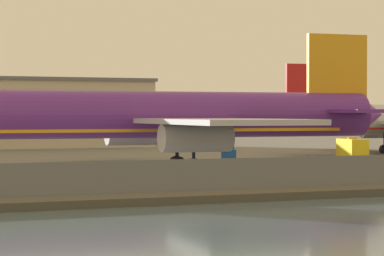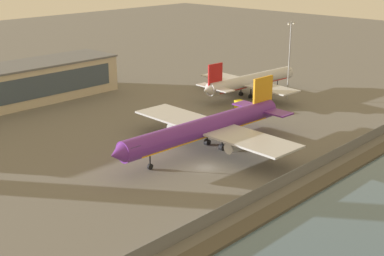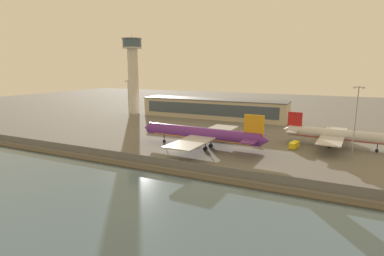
% 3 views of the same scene
% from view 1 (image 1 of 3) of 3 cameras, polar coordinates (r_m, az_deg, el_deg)
% --- Properties ---
extents(ground_plane, '(500.00, 500.00, 0.00)m').
position_cam_1_polar(ground_plane, '(74.15, -5.62, -3.19)').
color(ground_plane, '#66635E').
extents(shoreline_seawall, '(320.00, 3.00, 0.50)m').
position_cam_1_polar(shoreline_seawall, '(54.96, 0.77, -4.37)').
color(shoreline_seawall, '#474238').
rests_on(shoreline_seawall, ground).
extents(perimeter_fence, '(280.00, 0.10, 2.33)m').
position_cam_1_polar(perimeter_fence, '(59.02, -0.99, -3.11)').
color(perimeter_fence, slate).
rests_on(perimeter_fence, ground).
extents(cargo_jet_purple, '(48.01, 41.47, 13.13)m').
position_cam_1_polar(cargo_jet_purple, '(82.71, -1.90, 0.72)').
color(cargo_jet_purple, '#602889').
rests_on(cargo_jet_purple, ground).
extents(baggage_tug, '(2.72, 3.57, 1.80)m').
position_cam_1_polar(baggage_tug, '(101.47, 2.31, -1.61)').
color(baggage_tug, '#19519E').
rests_on(baggage_tug, ground).
extents(ops_van, '(3.13, 5.52, 2.48)m').
position_cam_1_polar(ops_van, '(107.81, 10.05, -1.22)').
color(ops_van, yellow).
rests_on(ops_van, ground).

